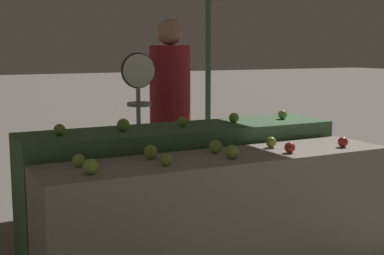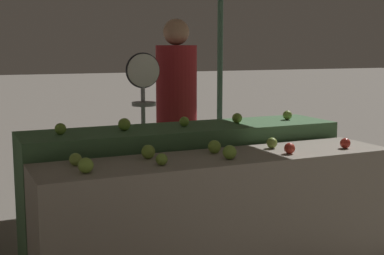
{
  "view_description": "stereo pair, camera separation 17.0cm",
  "coord_description": "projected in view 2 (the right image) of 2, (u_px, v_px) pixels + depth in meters",
  "views": [
    {
      "loc": [
        -1.71,
        -2.92,
        1.53
      ],
      "look_at": [
        -0.07,
        0.3,
        1.0
      ],
      "focal_mm": 50.0,
      "sensor_mm": 36.0,
      "label": 1
    },
    {
      "loc": [
        -1.56,
        -2.99,
        1.53
      ],
      "look_at": [
        -0.07,
        0.3,
        1.0
      ],
      "focal_mm": 50.0,
      "sensor_mm": 36.0,
      "label": 2
    }
  ],
  "objects": [
    {
      "name": "apple_back_1",
      "position": [
        124.0,
        124.0,
        3.75
      ],
      "size": [
        0.09,
        0.09,
        0.09
      ],
      "primitive_type": "sphere",
      "color": "#7AA338",
      "rests_on": "display_counter_back"
    },
    {
      "name": "apple_front_5",
      "position": [
        76.0,
        159.0,
        3.15
      ],
      "size": [
        0.08,
        0.08,
        0.08
      ],
      "primitive_type": "sphere",
      "color": "#8EB247",
      "rests_on": "display_counter_front"
    },
    {
      "name": "apple_back_0",
      "position": [
        60.0,
        129.0,
        3.58
      ],
      "size": [
        0.08,
        0.08,
        0.08
      ],
      "primitive_type": "sphere",
      "color": "#7AA338",
      "rests_on": "display_counter_back"
    },
    {
      "name": "apple_front_8",
      "position": [
        272.0,
        143.0,
        3.7
      ],
      "size": [
        0.08,
        0.08,
        0.08
      ],
      "primitive_type": "sphere",
      "color": "#8EB247",
      "rests_on": "display_counter_front"
    },
    {
      "name": "apple_front_2",
      "position": [
        230.0,
        152.0,
        3.33
      ],
      "size": [
        0.09,
        0.09,
        0.09
      ],
      "primitive_type": "sphere",
      "color": "#7AA338",
      "rests_on": "display_counter_front"
    },
    {
      "name": "apple_back_2",
      "position": [
        185.0,
        122.0,
        3.95
      ],
      "size": [
        0.07,
        0.07,
        0.07
      ],
      "primitive_type": "sphere",
      "color": "#7AA338",
      "rests_on": "display_counter_back"
    },
    {
      "name": "display_counter_back",
      "position": [
        185.0,
        189.0,
        4.03
      ],
      "size": [
        2.39,
        0.55,
        0.96
      ],
      "primitive_type": "cube",
      "color": "#4C7A4C",
      "rests_on": "ground_plane"
    },
    {
      "name": "apple_back_4",
      "position": [
        287.0,
        115.0,
        4.33
      ],
      "size": [
        0.07,
        0.07,
        0.07
      ],
      "primitive_type": "sphere",
      "color": "#8EB247",
      "rests_on": "display_counter_back"
    },
    {
      "name": "apple_front_3",
      "position": [
        290.0,
        148.0,
        3.5
      ],
      "size": [
        0.07,
        0.07,
        0.07
      ],
      "primitive_type": "sphere",
      "color": "red",
      "rests_on": "display_counter_front"
    },
    {
      "name": "apple_front_4",
      "position": [
        345.0,
        143.0,
        3.69
      ],
      "size": [
        0.07,
        0.07,
        0.07
      ],
      "primitive_type": "sphere",
      "color": "#B72D23",
      "rests_on": "display_counter_front"
    },
    {
      "name": "apple_front_1",
      "position": [
        162.0,
        159.0,
        3.15
      ],
      "size": [
        0.07,
        0.07,
        0.07
      ],
      "primitive_type": "sphere",
      "color": "#7AA338",
      "rests_on": "display_counter_front"
    },
    {
      "name": "person_vendor_at_scale",
      "position": [
        176.0,
        103.0,
        4.88
      ],
      "size": [
        0.5,
        0.5,
        1.8
      ],
      "rotation": [
        0.0,
        0.0,
        2.65
      ],
      "color": "#2D2D38",
      "rests_on": "ground_plane"
    },
    {
      "name": "display_counter_front",
      "position": [
        221.0,
        220.0,
        3.49
      ],
      "size": [
        2.39,
        0.55,
        0.85
      ],
      "primitive_type": "cube",
      "color": "gray",
      "rests_on": "ground_plane"
    },
    {
      "name": "apple_front_0",
      "position": [
        86.0,
        165.0,
        2.96
      ],
      "size": [
        0.09,
        0.09,
        0.09
      ],
      "primitive_type": "sphere",
      "color": "#84AD3D",
      "rests_on": "display_counter_front"
    },
    {
      "name": "apple_back_3",
      "position": [
        237.0,
        118.0,
        4.13
      ],
      "size": [
        0.08,
        0.08,
        0.08
      ],
      "primitive_type": "sphere",
      "color": "#84AD3D",
      "rests_on": "display_counter_back"
    },
    {
      "name": "apple_front_7",
      "position": [
        214.0,
        147.0,
        3.52
      ],
      "size": [
        0.09,
        0.09,
        0.09
      ],
      "primitive_type": "sphere",
      "color": "#84AD3D",
      "rests_on": "display_counter_front"
    },
    {
      "name": "produce_scale",
      "position": [
        143.0,
        102.0,
        4.42
      ],
      "size": [
        0.29,
        0.2,
        1.5
      ],
      "color": "#99999E",
      "rests_on": "ground_plane"
    },
    {
      "name": "apple_front_6",
      "position": [
        148.0,
        152.0,
        3.35
      ],
      "size": [
        0.09,
        0.09,
        0.09
      ],
      "primitive_type": "sphere",
      "color": "#84AD3D",
      "rests_on": "display_counter_front"
    }
  ]
}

